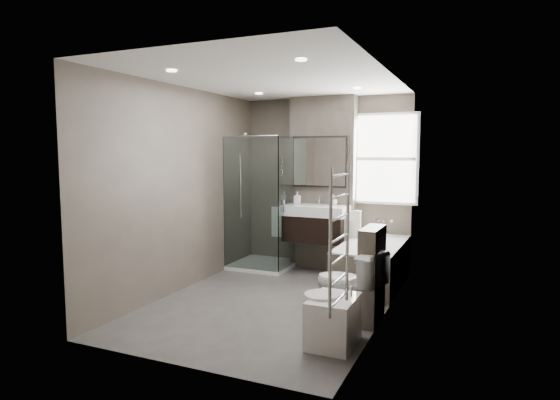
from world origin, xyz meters
The scene contains 15 objects.
room centered at (0.00, 0.00, 1.30)m, with size 2.70×3.90×2.70m.
vanity_pier centered at (0.00, 1.77, 1.30)m, with size 1.00×0.25×2.60m, color #524940.
vanity centered at (0.00, 1.43, 0.74)m, with size 0.95×0.47×0.66m.
mirror_cabinet centered at (0.00, 1.61, 1.63)m, with size 0.86×0.08×0.76m.
towel_left centered at (-0.56, 1.40, 0.72)m, with size 0.24×0.06×0.44m, color silver.
towel_right centered at (0.56, 1.40, 0.72)m, with size 0.24×0.06×0.44m, color silver.
shower_enclosure centered at (-0.75, 1.35, 0.49)m, with size 0.90×0.90×2.00m.
bathtub centered at (0.92, 1.10, 0.32)m, with size 0.75×1.60×0.57m.
window centered at (0.90, 1.88, 1.68)m, with size 0.98×0.06×1.33m.
toilet centered at (0.97, -0.29, 0.38)m, with size 0.43×0.75×0.77m, color white.
cistern_box centered at (1.21, -0.25, 0.50)m, with size 0.19×0.55×1.00m.
bidet centered at (1.01, -0.97, 0.23)m, with size 0.48×0.55×0.57m.
towel_radiator centered at (1.25, -1.60, 1.12)m, with size 0.03×0.49×1.10m.
soap_bottle_a centered at (-0.30, 1.47, 1.09)m, with size 0.08×0.09×0.19m, color white.
soap_bottle_b centered at (0.23, 1.54, 1.08)m, with size 0.12×0.12×0.15m, color white.
Camera 1 is at (2.24, -4.98, 1.77)m, focal length 30.00 mm.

